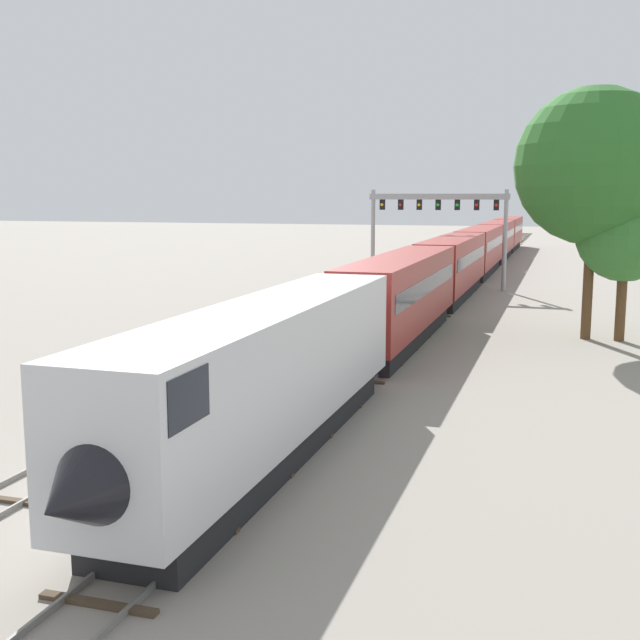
{
  "coord_description": "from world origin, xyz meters",
  "views": [
    {
      "loc": [
        10.55,
        -18.65,
        8.03
      ],
      "look_at": [
        1.0,
        12.0,
        3.0
      ],
      "focal_mm": 44.51,
      "sensor_mm": 36.0,
      "label": 1
    }
  ],
  "objects_px": {
    "trackside_tree_left": "(594,166)",
    "trackside_tree_mid": "(625,234)",
    "passenger_train": "(469,256)",
    "signal_gantry": "(438,216)"
  },
  "relations": [
    {
      "from": "passenger_train",
      "to": "signal_gantry",
      "type": "relative_size",
      "value": 10.06
    },
    {
      "from": "passenger_train",
      "to": "signal_gantry",
      "type": "bearing_deg",
      "value": -117.93
    },
    {
      "from": "trackside_tree_left",
      "to": "trackside_tree_mid",
      "type": "height_order",
      "value": "trackside_tree_left"
    },
    {
      "from": "trackside_tree_left",
      "to": "trackside_tree_mid",
      "type": "xyz_separation_m",
      "value": [
        1.79,
        -0.1,
        -3.68
      ]
    },
    {
      "from": "signal_gantry",
      "to": "trackside_tree_mid",
      "type": "height_order",
      "value": "trackside_tree_mid"
    },
    {
      "from": "passenger_train",
      "to": "trackside_tree_mid",
      "type": "distance_m",
      "value": 29.05
    },
    {
      "from": "signal_gantry",
      "to": "trackside_tree_left",
      "type": "distance_m",
      "value": 25.37
    },
    {
      "from": "trackside_tree_mid",
      "to": "trackside_tree_left",
      "type": "bearing_deg",
      "value": 176.76
    },
    {
      "from": "signal_gantry",
      "to": "trackside_tree_left",
      "type": "xyz_separation_m",
      "value": [
        12.02,
        -22.09,
        3.3
      ]
    },
    {
      "from": "passenger_train",
      "to": "trackside_tree_mid",
      "type": "height_order",
      "value": "trackside_tree_mid"
    }
  ]
}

